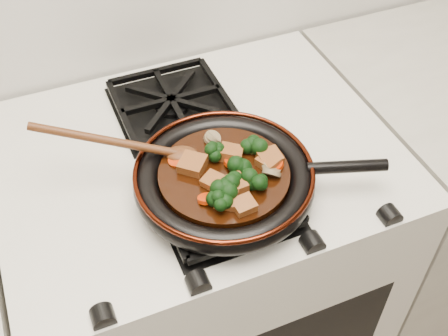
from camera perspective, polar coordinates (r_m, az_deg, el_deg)
name	(u,v)px	position (r m, az deg, el deg)	size (l,w,h in m)	color
stove	(202,281)	(1.43, -2.23, -11.36)	(0.76, 0.60, 0.90)	beige
burner_grate_front	(223,198)	(0.98, -0.06, -3.06)	(0.23, 0.23, 0.03)	black
burner_grate_back	(172,103)	(1.17, -5.34, 6.58)	(0.23, 0.23, 0.03)	black
skillet	(225,178)	(0.97, 0.14, -1.06)	(0.43, 0.31, 0.05)	black
braising_sauce	(224,176)	(0.96, 0.00, -0.87)	(0.23, 0.23, 0.02)	black
tofu_cube_0	(233,186)	(0.92, 0.92, -1.86)	(0.04, 0.04, 0.02)	brown
tofu_cube_1	(244,206)	(0.90, 2.04, -3.84)	(0.03, 0.03, 0.02)	brown
tofu_cube_2	(214,182)	(0.93, -1.06, -1.43)	(0.03, 0.03, 0.02)	brown
tofu_cube_3	(268,163)	(0.97, 4.51, 0.52)	(0.04, 0.03, 0.02)	brown
tofu_cube_4	(231,154)	(0.98, 0.72, 1.48)	(0.04, 0.03, 0.02)	brown
tofu_cube_5	(193,165)	(0.96, -3.20, 0.32)	(0.04, 0.04, 0.02)	brown
tofu_cube_6	(270,158)	(0.97, 4.66, 0.99)	(0.04, 0.04, 0.02)	brown
tofu_cube_7	(226,200)	(0.91, 0.22, -3.25)	(0.04, 0.04, 0.02)	brown
broccoli_floret_0	(252,148)	(0.99, 2.86, 2.00)	(0.06, 0.06, 0.05)	black
broccoli_floret_1	(217,152)	(0.98, -0.76, 1.67)	(0.06, 0.06, 0.05)	black
broccoli_floret_2	(244,169)	(0.95, 2.06, -0.07)	(0.06, 0.06, 0.05)	black
broccoli_floret_3	(254,183)	(0.93, 3.09, -1.55)	(0.06, 0.06, 0.05)	black
broccoli_floret_4	(233,182)	(0.92, 0.89, -1.42)	(0.06, 0.06, 0.06)	black
broccoli_floret_5	(221,199)	(0.90, -0.33, -3.15)	(0.06, 0.06, 0.05)	black
broccoli_floret_6	(224,202)	(0.89, -0.03, -3.49)	(0.06, 0.06, 0.06)	black
carrot_coin_0	(275,165)	(0.97, 5.24, 0.36)	(0.03, 0.03, 0.01)	#B02804
carrot_coin_1	(177,160)	(0.97, -4.80, 0.83)	(0.03, 0.03, 0.01)	#B02804
carrot_coin_2	(206,199)	(0.91, -1.80, -3.14)	(0.03, 0.03, 0.01)	#B02804
carrot_coin_3	(233,163)	(0.97, 0.89, 0.51)	(0.03, 0.03, 0.01)	#B02804
mushroom_slice_0	(213,138)	(1.01, -1.10, 3.05)	(0.03, 0.03, 0.01)	olive
mushroom_slice_1	(272,173)	(0.95, 4.85, -0.52)	(0.03, 0.03, 0.01)	olive
mushroom_slice_2	(269,159)	(0.97, 4.55, 0.87)	(0.03, 0.03, 0.01)	olive
mushroom_slice_3	(271,168)	(0.96, 4.82, 0.04)	(0.03, 0.03, 0.01)	olive
mushroom_slice_4	(212,138)	(1.01, -1.20, 3.03)	(0.03, 0.03, 0.01)	olive
wooden_spoon	(138,146)	(0.98, -8.77, 2.22)	(0.16, 0.09, 0.26)	#4D2710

